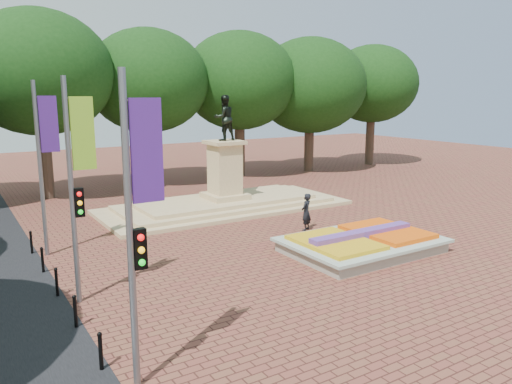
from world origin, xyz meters
The scene contains 7 objects.
ground centered at (0.00, 0.00, 0.00)m, with size 90.00×90.00×0.00m, color brown.
flower_bed centered at (1.03, -2.00, 0.38)m, with size 6.30×4.30×0.91m.
monument centered at (0.00, 8.00, 0.88)m, with size 14.00×6.00×6.40m.
tree_row_back centered at (2.33, 18.00, 6.67)m, with size 44.80×8.80×10.43m.
banner_poles centered at (-10.08, -1.31, 3.88)m, with size 0.88×11.17×7.00m.
bollard_row centered at (-10.70, -1.50, 0.53)m, with size 0.12×13.12×0.98m.
pedestrian centered at (1.07, 1.87, 0.90)m, with size 0.66×0.43×1.80m, color black.
Camera 1 is at (-13.36, -16.54, 6.48)m, focal length 35.00 mm.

